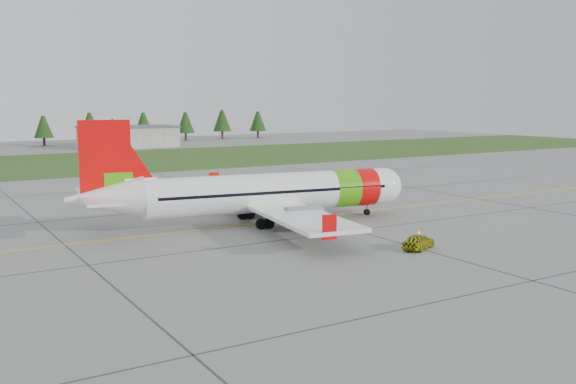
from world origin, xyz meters
TOP-DOWN VIEW (x-y plane):
  - ground at (0.00, 0.00)m, footprint 320.00×320.00m
  - aircraft at (4.47, 7.77)m, footprint 34.65×32.24m
  - follow_me_car at (9.86, -8.79)m, footprint 1.79×1.91m
  - grass_strip at (0.00, 82.00)m, footprint 320.00×50.00m
  - taxi_guideline at (0.00, 8.00)m, footprint 120.00×0.25m
  - hangar_east at (25.00, 118.00)m, footprint 24.00×12.00m
  - treeline at (0.00, 138.00)m, footprint 160.00×8.00m

SIDE VIEW (x-z plane):
  - ground at x=0.00m, z-range 0.00..0.00m
  - taxi_guideline at x=0.00m, z-range 0.00..0.02m
  - grass_strip at x=0.00m, z-range 0.00..0.03m
  - follow_me_car at x=9.86m, z-range 0.00..3.78m
  - hangar_east at x=25.00m, z-range 0.00..5.20m
  - aircraft at x=4.47m, z-range -2.23..8.30m
  - treeline at x=0.00m, z-range 0.00..10.00m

